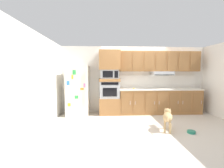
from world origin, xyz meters
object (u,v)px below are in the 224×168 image
(refrigerator, at_px, (78,90))
(screwdriver, at_px, (134,88))
(dog, at_px, (168,117))
(built_in_oven, at_px, (110,89))
(microwave, at_px, (110,74))
(dog_food_bowl, at_px, (191,132))

(refrigerator, xyz_separation_m, screwdriver, (2.04, 0.09, 0.05))
(dog, bearing_deg, screwdriver, 41.19)
(refrigerator, height_order, built_in_oven, refrigerator)
(screwdriver, relative_size, dog, 0.22)
(microwave, height_order, dog, microwave)
(built_in_oven, bearing_deg, screwdriver, 1.25)
(screwdriver, height_order, dog, screwdriver)
(microwave, bearing_deg, dog, -48.33)
(built_in_oven, xyz_separation_m, screwdriver, (0.91, 0.02, 0.03))
(built_in_oven, distance_m, screwdriver, 0.91)
(screwdriver, distance_m, dog_food_bowl, 2.38)
(dog, relative_size, dog_food_bowl, 3.81)
(refrigerator, distance_m, dog_food_bowl, 3.72)
(built_in_oven, distance_m, microwave, 0.56)
(refrigerator, height_order, dog_food_bowl, refrigerator)
(built_in_oven, height_order, screwdriver, built_in_oven)
(built_in_oven, relative_size, dog, 0.92)
(microwave, distance_m, dog, 2.48)
(microwave, height_order, screwdriver, microwave)
(refrigerator, xyz_separation_m, built_in_oven, (1.13, 0.07, 0.02))
(refrigerator, xyz_separation_m, dog_food_bowl, (3.13, -1.82, -0.85))
(screwdriver, bearing_deg, built_in_oven, -178.75)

